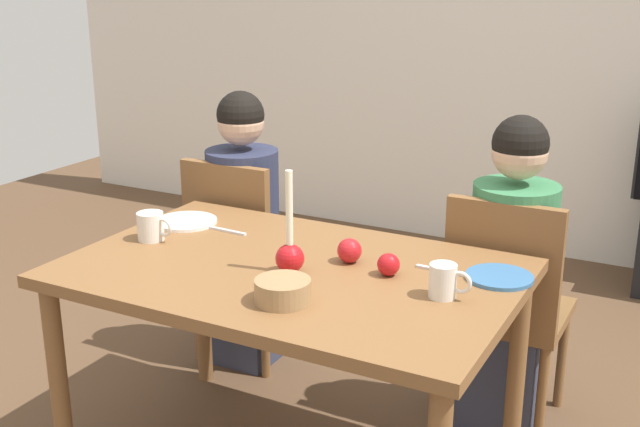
% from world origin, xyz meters
% --- Properties ---
extents(back_wall, '(6.40, 0.10, 2.60)m').
position_xyz_m(back_wall, '(0.00, 2.60, 1.30)').
color(back_wall, silver).
rests_on(back_wall, ground).
extents(dining_table, '(1.40, 0.90, 0.75)m').
position_xyz_m(dining_table, '(0.00, 0.00, 0.67)').
color(dining_table, brown).
rests_on(dining_table, ground).
extents(chair_left, '(0.40, 0.40, 0.90)m').
position_xyz_m(chair_left, '(-0.59, 0.61, 0.51)').
color(chair_left, brown).
rests_on(chair_left, ground).
extents(chair_right, '(0.40, 0.40, 0.90)m').
position_xyz_m(chair_right, '(0.54, 0.61, 0.51)').
color(chair_right, brown).
rests_on(chair_right, ground).
extents(person_left_child, '(0.30, 0.30, 1.17)m').
position_xyz_m(person_left_child, '(-0.59, 0.64, 0.57)').
color(person_left_child, '#33384C').
rests_on(person_left_child, ground).
extents(person_right_child, '(0.30, 0.30, 1.17)m').
position_xyz_m(person_right_child, '(0.54, 0.64, 0.57)').
color(person_right_child, '#33384C').
rests_on(person_right_child, ground).
extents(candle_centerpiece, '(0.09, 0.09, 0.32)m').
position_xyz_m(candle_centerpiece, '(0.02, -0.04, 0.82)').
color(candle_centerpiece, red).
rests_on(candle_centerpiece, dining_table).
extents(plate_left, '(0.23, 0.23, 0.01)m').
position_xyz_m(plate_left, '(-0.56, 0.20, 0.76)').
color(plate_left, white).
rests_on(plate_left, dining_table).
extents(plate_right, '(0.20, 0.20, 0.01)m').
position_xyz_m(plate_right, '(0.60, 0.21, 0.76)').
color(plate_right, teal).
rests_on(plate_right, dining_table).
extents(mug_left, '(0.14, 0.09, 0.10)m').
position_xyz_m(mug_left, '(-0.55, -0.00, 0.80)').
color(mug_left, silver).
rests_on(mug_left, dining_table).
extents(mug_right, '(0.12, 0.08, 0.10)m').
position_xyz_m(mug_right, '(0.50, 0.00, 0.80)').
color(mug_right, silver).
rests_on(mug_right, dining_table).
extents(fork_left, '(0.18, 0.02, 0.01)m').
position_xyz_m(fork_left, '(-0.38, 0.19, 0.75)').
color(fork_left, silver).
rests_on(fork_left, dining_table).
extents(fork_right, '(0.18, 0.02, 0.01)m').
position_xyz_m(fork_right, '(0.44, 0.18, 0.75)').
color(fork_right, silver).
rests_on(fork_right, dining_table).
extents(bowl_walnuts, '(0.16, 0.16, 0.07)m').
position_xyz_m(bowl_walnuts, '(0.12, -0.24, 0.78)').
color(bowl_walnuts, '#99754C').
rests_on(bowl_walnuts, dining_table).
extents(apple_near_candle, '(0.08, 0.08, 0.08)m').
position_xyz_m(apple_near_candle, '(0.15, 0.13, 0.79)').
color(apple_near_candle, red).
rests_on(apple_near_candle, dining_table).
extents(apple_by_left_plate, '(0.07, 0.07, 0.07)m').
position_xyz_m(apple_by_left_plate, '(0.30, 0.08, 0.79)').
color(apple_by_left_plate, '#B41419').
rests_on(apple_by_left_plate, dining_table).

